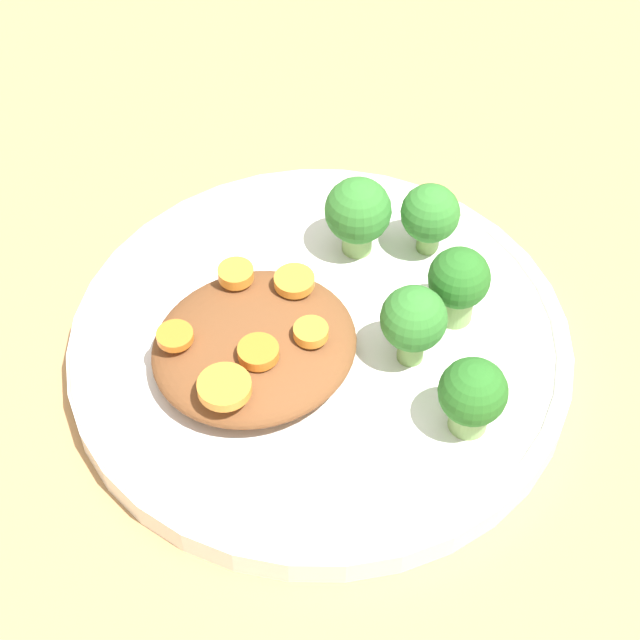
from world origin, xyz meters
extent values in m
plane|color=tan|center=(0.00, 0.00, 0.00)|extent=(4.00, 4.00, 0.00)
cylinder|color=white|center=(0.00, 0.00, 0.01)|extent=(0.27, 0.27, 0.02)
torus|color=white|center=(0.00, 0.00, 0.02)|extent=(0.27, 0.27, 0.01)
ellipsoid|color=brown|center=(-0.01, -0.04, 0.03)|extent=(0.10, 0.11, 0.02)
cylinder|color=#759E51|center=(0.04, 0.03, 0.03)|extent=(0.01, 0.01, 0.02)
sphere|color=#337A2D|center=(0.04, 0.03, 0.05)|extent=(0.03, 0.03, 0.03)
cylinder|color=#7FA85B|center=(0.03, 0.07, 0.03)|extent=(0.02, 0.02, 0.02)
sphere|color=#286B23|center=(0.03, 0.07, 0.05)|extent=(0.03, 0.03, 0.03)
cylinder|color=#7FA85B|center=(0.09, 0.02, 0.03)|extent=(0.02, 0.02, 0.02)
sphere|color=#286B23|center=(0.09, 0.02, 0.04)|extent=(0.03, 0.03, 0.03)
cylinder|color=#759E51|center=(-0.01, 0.09, 0.03)|extent=(0.01, 0.01, 0.02)
sphere|color=#337A2D|center=(-0.01, 0.09, 0.04)|extent=(0.03, 0.03, 0.03)
cylinder|color=#7FA85B|center=(-0.04, 0.06, 0.03)|extent=(0.02, 0.02, 0.02)
sphere|color=#337A2D|center=(-0.04, 0.06, 0.05)|extent=(0.04, 0.04, 0.04)
cylinder|color=orange|center=(-0.02, 0.00, 0.04)|extent=(0.02, 0.02, 0.01)
cylinder|color=orange|center=(0.01, -0.04, 0.04)|extent=(0.02, 0.02, 0.01)
cylinder|color=orange|center=(-0.03, -0.07, 0.04)|extent=(0.02, 0.02, 0.00)
cylinder|color=orange|center=(0.01, -0.02, 0.04)|extent=(0.02, 0.02, 0.01)
cylinder|color=orange|center=(0.01, -0.07, 0.04)|extent=(0.03, 0.03, 0.01)
cylinder|color=orange|center=(-0.05, -0.02, 0.04)|extent=(0.02, 0.02, 0.01)
camera|label=1|loc=(0.29, -0.23, 0.46)|focal=60.00mm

